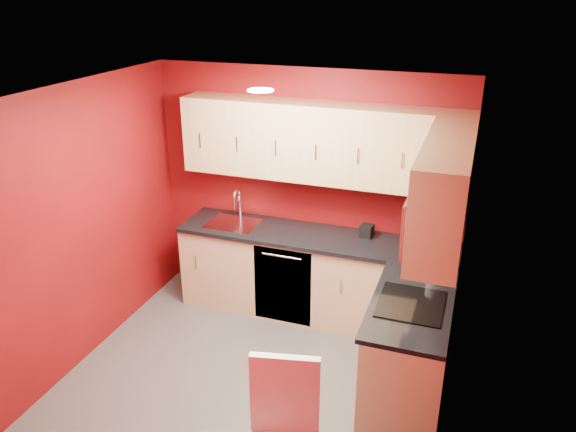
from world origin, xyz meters
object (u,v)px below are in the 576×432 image
Objects in this scene: napkin_holder at (367,231)px; paper_towel at (436,255)px; microwave at (435,219)px; sink at (234,220)px; coffee_maker at (416,237)px.

napkin_holder is 0.86m from paper_towel.
microwave is 2.43m from sink.
coffee_maker is (-0.21, 0.93, -0.59)m from microwave.
napkin_holder is (-0.71, 1.12, -0.69)m from microwave.
microwave is 1.46× the size of sink.
microwave is 5.96× the size of napkin_holder.
paper_towel is (2.10, -0.35, 0.11)m from sink.
microwave is 1.49m from napkin_holder.
napkin_holder is at bearing 4.97° from sink.
sink reaches higher than paper_towel.
sink reaches higher than napkin_holder.
napkin_holder is (-0.49, 0.19, -0.10)m from coffee_maker.
paper_towel is (0.00, 0.65, -0.61)m from microwave.
microwave is 2.65× the size of paper_towel.
paper_towel is at bearing -9.56° from sink.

